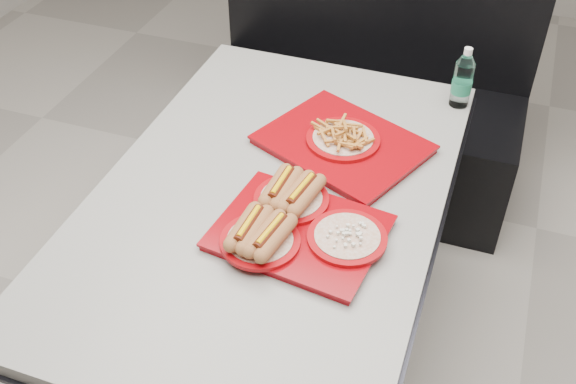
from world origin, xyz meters
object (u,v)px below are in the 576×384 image
(tray_far, at_px, (343,141))
(water_bottle, at_px, (463,81))
(booth_bench, at_px, (364,94))
(tray_near, at_px, (294,224))
(diner_table, at_px, (271,235))

(tray_far, distance_m, water_bottle, 0.45)
(booth_bench, relative_size, water_bottle, 6.87)
(booth_bench, bearing_deg, tray_near, -84.73)
(booth_bench, distance_m, tray_near, 1.29)
(diner_table, bearing_deg, water_bottle, 55.28)
(tray_near, distance_m, tray_far, 0.38)
(booth_bench, xyz_separation_m, water_bottle, (0.41, -0.50, 0.43))
(tray_far, xyz_separation_m, water_bottle, (0.28, 0.34, 0.06))
(booth_bench, bearing_deg, tray_far, -81.24)
(booth_bench, distance_m, tray_far, 0.93)
(diner_table, bearing_deg, tray_near, -49.08)
(tray_near, relative_size, water_bottle, 2.22)
(diner_table, xyz_separation_m, water_bottle, (0.41, 0.59, 0.25))
(booth_bench, xyz_separation_m, tray_far, (0.13, -0.84, 0.37))
(diner_table, bearing_deg, booth_bench, 90.00)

